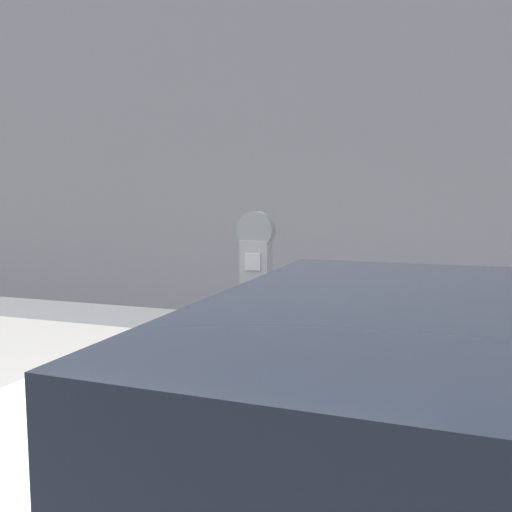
{
  "coord_description": "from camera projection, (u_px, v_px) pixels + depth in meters",
  "views": [
    {
      "loc": [
        1.14,
        -1.63,
        1.61
      ],
      "look_at": [
        0.18,
        1.22,
        1.31
      ],
      "focal_mm": 35.0,
      "sensor_mm": 36.0,
      "label": 1
    }
  ],
  "objects": [
    {
      "name": "sidewalk",
      "position": [
        273.0,
        394.0,
        4.13
      ],
      "size": [
        24.0,
        2.8,
        0.1
      ],
      "color": "#9E9B96",
      "rests_on": "ground_plane"
    },
    {
      "name": "parking_meter",
      "position": [
        256.0,
        276.0,
        3.03
      ],
      "size": [
        0.23,
        0.12,
        1.47
      ],
      "color": "#2D2D30",
      "rests_on": "sidewalk"
    },
    {
      "name": "building_facade",
      "position": [
        341.0,
        69.0,
        6.76
      ],
      "size": [
        24.0,
        0.3,
        6.93
      ],
      "color": "gray",
      "rests_on": "ground_plane"
    }
  ]
}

